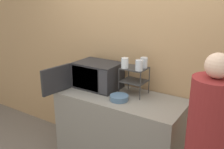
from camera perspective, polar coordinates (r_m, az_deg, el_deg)
The scene contains 9 objects.
wall_back at distance 2.94m, azimuth 5.62°, elevation 4.02°, with size 8.00×0.06×2.60m.
counter at distance 2.97m, azimuth 1.83°, elevation -13.23°, with size 1.41×0.64×0.93m.
microwave at distance 2.95m, azimuth -3.73°, elevation -0.21°, with size 0.59×0.77×0.31m.
dish_rack at distance 2.74m, azimuth 5.11°, elevation -0.17°, with size 0.27×0.23×0.31m.
glass_front_left at distance 2.68m, azimuth 2.95°, elevation 2.65°, with size 0.08×0.08×0.11m.
glass_back_right at distance 2.72m, azimuth 7.30°, elevation 2.73°, with size 0.08×0.08×0.11m.
glass_front_right at distance 2.61m, azimuth 6.21°, elevation 2.12°, with size 0.08×0.08×0.11m.
bowl at distance 2.64m, azimuth 1.64°, elevation -5.36°, with size 0.20×0.20×0.06m.
person at distance 2.10m, azimuth 20.97°, elevation -14.57°, with size 0.33×0.33×1.62m.
Camera 1 is at (1.30, -1.87, 2.00)m, focal length 40.00 mm.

